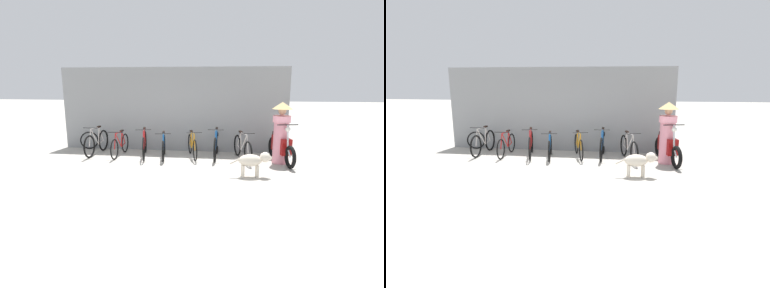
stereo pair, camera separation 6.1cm
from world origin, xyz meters
TOP-DOWN VIEW (x-y plane):
  - ground_plane at (0.00, 0.00)m, footprint 60.00×60.00m
  - shop_wall_back at (0.00, 3.35)m, footprint 7.51×0.20m
  - bicycle_0 at (-2.28, 2.43)m, footprint 0.46×1.70m
  - bicycle_1 at (-1.46, 2.32)m, footprint 0.46×1.59m
  - bicycle_2 at (-0.67, 2.30)m, footprint 0.53×1.74m
  - bicycle_3 at (-0.05, 2.22)m, footprint 0.46×1.56m
  - bicycle_4 at (0.80, 2.43)m, footprint 0.56×1.54m
  - bicycle_5 at (1.52, 2.48)m, footprint 0.46×1.75m
  - bicycle_6 at (2.31, 2.29)m, footprint 0.57×1.66m
  - motorcycle at (3.40, 2.18)m, footprint 0.62×1.93m
  - stray_dog at (2.52, 0.67)m, footprint 1.03×0.35m
  - person_in_robes at (3.36, 2.08)m, footprint 0.68×0.68m
  - spare_tire_left at (-2.86, 3.11)m, footprint 0.58×0.26m

SIDE VIEW (x-z plane):
  - ground_plane at x=0.00m, z-range 0.00..0.00m
  - spare_tire_left at x=-2.86m, z-range 0.00..0.60m
  - bicycle_3 at x=-0.05m, z-range -0.07..0.74m
  - bicycle_1 at x=-1.46m, z-range -0.07..0.74m
  - bicycle_4 at x=0.80m, z-range -0.07..0.76m
  - bicycle_6 at x=2.31m, z-range -0.08..0.79m
  - bicycle_0 at x=-2.28m, z-range -0.08..0.83m
  - bicycle_5 at x=1.52m, z-range -0.09..0.84m
  - bicycle_2 at x=-0.67m, z-range -0.08..0.83m
  - stray_dog at x=2.52m, z-range 0.10..0.73m
  - motorcycle at x=3.40m, z-range -0.11..1.04m
  - person_in_robes at x=3.36m, z-range 0.07..1.81m
  - shop_wall_back at x=0.00m, z-range 0.00..2.74m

